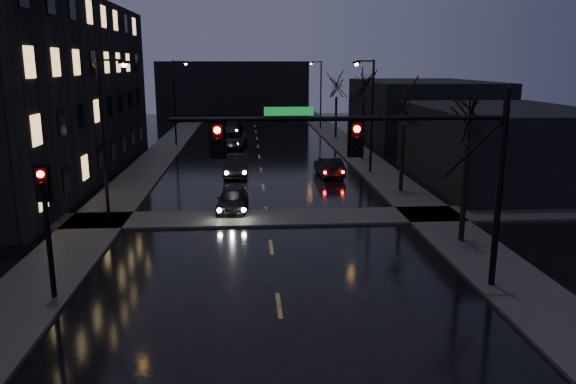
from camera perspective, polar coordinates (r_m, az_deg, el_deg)
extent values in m
cube|color=#2D2D2B|center=(45.38, -13.67, 2.83)|extent=(3.00, 140.00, 0.12)
cube|color=#2D2D2B|center=(45.72, 7.87, 3.15)|extent=(3.00, 140.00, 0.12)
cube|color=#2D2D2B|center=(28.64, -2.10, -2.64)|extent=(40.00, 3.00, 0.12)
cube|color=black|center=(42.10, -26.18, 9.27)|extent=(12.00, 30.00, 12.00)
cube|color=black|center=(39.08, 20.86, 4.39)|extent=(10.00, 14.00, 5.00)
cube|color=black|center=(60.01, 13.43, 8.07)|extent=(12.00, 18.00, 6.00)
cube|color=black|center=(87.18, -5.55, 10.44)|extent=(22.00, 10.00, 8.00)
cylinder|color=black|center=(20.43, 20.67, 0.08)|extent=(0.22, 0.22, 7.00)
cylinder|color=black|center=(18.41, 5.42, 7.42)|extent=(11.00, 0.16, 0.16)
cylinder|color=black|center=(19.77, 18.37, 4.28)|extent=(2.05, 0.10, 2.05)
cube|color=#0C591E|center=(18.18, 0.09, 8.20)|extent=(1.60, 0.04, 0.28)
cube|color=black|center=(18.26, -7.16, 5.28)|extent=(0.35, 0.28, 1.05)
sphere|color=#FF0705|center=(18.06, -7.21, 6.25)|extent=(0.22, 0.22, 0.22)
cube|color=black|center=(18.57, 6.91, 5.42)|extent=(0.35, 0.28, 1.05)
sphere|color=#FF0705|center=(18.37, 7.03, 6.37)|extent=(0.22, 0.22, 0.22)
cylinder|color=black|center=(20.02, -23.15, -4.24)|extent=(0.18, 0.18, 4.40)
cube|color=black|center=(19.60, -23.62, 0.80)|extent=(0.35, 0.28, 1.05)
sphere|color=#FF0705|center=(19.39, -23.86, 1.66)|extent=(0.22, 0.22, 0.22)
cylinder|color=black|center=(25.50, 17.46, -0.23)|extent=(0.24, 0.24, 4.40)
cylinder|color=black|center=(34.83, 11.51, 3.29)|extent=(0.24, 0.24, 4.12)
cylinder|color=black|center=(46.35, 7.58, 6.14)|extent=(0.24, 0.24, 4.68)
cylinder|color=black|center=(60.07, 4.89, 7.56)|extent=(0.24, 0.24, 4.29)
cylinder|color=black|center=(28.18, -18.24, 4.65)|extent=(0.16, 0.16, 8.00)
cylinder|color=black|center=(27.79, -17.59, 12.67)|extent=(1.20, 0.10, 0.10)
cube|color=black|center=(27.66, -16.34, 12.54)|extent=(0.50, 0.25, 0.15)
sphere|color=orange|center=(27.66, -16.33, 12.34)|extent=(0.28, 0.28, 0.28)
cylinder|color=black|center=(54.64, -11.46, 8.77)|extent=(0.16, 0.16, 8.00)
cylinder|color=black|center=(54.44, -11.00, 12.89)|extent=(1.20, 0.10, 0.10)
cube|color=black|center=(54.37, -10.35, 12.81)|extent=(0.50, 0.25, 0.15)
sphere|color=orange|center=(54.37, -10.35, 12.70)|extent=(0.28, 0.28, 0.28)
cylinder|color=black|center=(40.21, 8.52, 7.46)|extent=(0.16, 0.16, 8.00)
cylinder|color=black|center=(39.91, 7.85, 13.05)|extent=(1.20, 0.10, 0.10)
cube|color=black|center=(39.79, 6.98, 12.93)|extent=(0.50, 0.25, 0.15)
sphere|color=orange|center=(39.79, 6.97, 12.79)|extent=(0.28, 0.28, 0.28)
cylinder|color=black|center=(67.74, 3.35, 9.77)|extent=(0.16, 0.16, 8.00)
cylinder|color=black|center=(67.56, 2.88, 13.07)|extent=(1.20, 0.10, 0.10)
cube|color=black|center=(67.49, 2.36, 12.99)|extent=(0.50, 0.25, 0.15)
sphere|color=orange|center=(67.49, 2.36, 12.91)|extent=(0.28, 0.28, 0.28)
imported|color=black|center=(30.07, -5.65, -0.75)|extent=(1.81, 3.97, 1.32)
imported|color=black|center=(39.57, -5.31, 2.70)|extent=(1.68, 4.54, 1.49)
imported|color=black|center=(52.76, -5.77, 5.29)|extent=(3.03, 5.73, 1.54)
imported|color=black|center=(63.24, -5.78, 6.54)|extent=(2.66, 5.37, 1.50)
imported|color=black|center=(39.41, 4.21, 2.56)|extent=(1.75, 4.15, 1.33)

